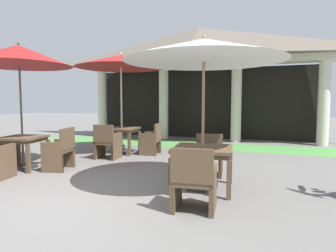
# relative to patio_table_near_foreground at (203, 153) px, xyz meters

# --- Properties ---
(ground_plane) EXTENTS (60.00, 60.00, 0.00)m
(ground_plane) POSITION_rel_patio_table_near_foreground_xyz_m (-1.62, -1.10, -0.64)
(ground_plane) COLOR slate
(background_pavilion) EXTENTS (10.04, 2.51, 4.39)m
(background_pavilion) POSITION_rel_patio_table_near_foreground_xyz_m (-1.62, 6.39, 2.74)
(background_pavilion) COLOR beige
(background_pavilion) RESTS_ON ground
(lawn_strip) EXTENTS (11.84, 1.75, 0.01)m
(lawn_strip) POSITION_rel_patio_table_near_foreground_xyz_m (-1.62, 4.88, -0.63)
(lawn_strip) COLOR #519347
(lawn_strip) RESTS_ON ground
(patio_table_near_foreground) EXTENTS (1.08, 1.08, 0.73)m
(patio_table_near_foreground) POSITION_rel_patio_table_near_foreground_xyz_m (0.00, 0.00, 0.00)
(patio_table_near_foreground) COLOR brown
(patio_table_near_foreground) RESTS_ON ground
(patio_umbrella_near_foreground) EXTENTS (2.71, 2.71, 2.61)m
(patio_umbrella_near_foreground) POSITION_rel_patio_table_near_foreground_xyz_m (-0.00, -0.00, 1.71)
(patio_umbrella_near_foreground) COLOR #2D2D2D
(patio_umbrella_near_foreground) RESTS_ON ground
(patio_chair_near_foreground_south) EXTENTS (0.64, 0.61, 0.90)m
(patio_chair_near_foreground_south) POSITION_rel_patio_table_near_foreground_xyz_m (0.11, -1.01, -0.23)
(patio_chair_near_foreground_south) COLOR brown
(patio_chair_near_foreground_south) RESTS_ON ground
(patio_chair_near_foreground_north) EXTENTS (0.63, 0.58, 0.83)m
(patio_chair_near_foreground_north) POSITION_rel_patio_table_near_foreground_xyz_m (-0.11, 1.00, -0.24)
(patio_chair_near_foreground_north) COLOR brown
(patio_chair_near_foreground_north) RESTS_ON ground
(patio_table_mid_left) EXTENTS (1.00, 1.00, 0.73)m
(patio_table_mid_left) POSITION_rel_patio_table_near_foreground_xyz_m (-4.17, 0.13, -0.01)
(patio_table_mid_left) COLOR brown
(patio_table_mid_left) RESTS_ON ground
(patio_umbrella_mid_left) EXTENTS (2.26, 2.26, 2.82)m
(patio_umbrella_mid_left) POSITION_rel_patio_table_near_foreground_xyz_m (-4.17, 0.13, 1.88)
(patio_umbrella_mid_left) COLOR #2D2D2D
(patio_umbrella_mid_left) RESTS_ON ground
(patio_chair_mid_left_east) EXTENTS (0.60, 0.69, 0.94)m
(patio_chair_mid_left_east) POSITION_rel_patio_table_near_foreground_xyz_m (-3.29, 0.31, -0.20)
(patio_chair_mid_left_east) COLOR brown
(patio_chair_mid_left_east) RESTS_ON ground
(patio_table_mid_right) EXTENTS (0.95, 0.95, 0.75)m
(patio_table_mid_right) POSITION_rel_patio_table_near_foreground_xyz_m (-3.06, 2.68, 0.01)
(patio_table_mid_right) COLOR brown
(patio_table_mid_right) RESTS_ON ground
(patio_umbrella_mid_right) EXTENTS (2.62, 2.62, 2.94)m
(patio_umbrella_mid_right) POSITION_rel_patio_table_near_foreground_xyz_m (-3.06, 2.68, 2.03)
(patio_umbrella_mid_right) COLOR #2D2D2D
(patio_umbrella_mid_right) RESTS_ON ground
(patio_chair_mid_right_east) EXTENTS (0.55, 0.59, 0.89)m
(patio_chair_mid_right_east) POSITION_rel_patio_table_near_foreground_xyz_m (-2.14, 2.76, -0.23)
(patio_chair_mid_right_east) COLOR brown
(patio_chair_mid_right_east) RESTS_ON ground
(patio_chair_mid_right_south) EXTENTS (0.61, 0.61, 0.93)m
(patio_chair_mid_right_south) POSITION_rel_patio_table_near_foreground_xyz_m (-2.99, 1.76, -0.21)
(patio_chair_mid_right_south) COLOR brown
(patio_chair_mid_right_south) RESTS_ON ground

